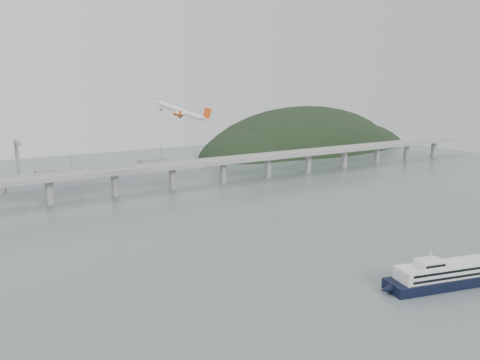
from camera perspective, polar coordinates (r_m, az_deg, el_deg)
ground at (r=233.27m, az=7.17°, el=-11.07°), size 900.00×900.00×0.00m
bridge at (r=397.75m, az=-11.06°, el=1.02°), size 800.00×22.00×23.90m
headland at (r=661.70m, az=8.69°, el=2.08°), size 365.00×155.00×156.00m
ferry at (r=234.99m, az=23.73°, el=-10.58°), size 92.97×32.83×17.78m
airliner at (r=299.40m, az=-7.09°, el=8.28°), size 31.75×30.92×15.40m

